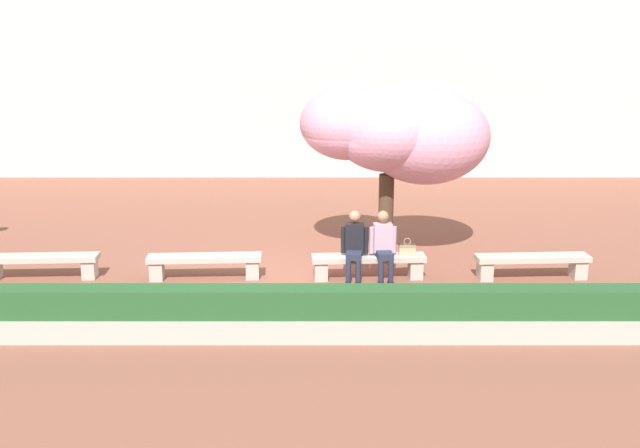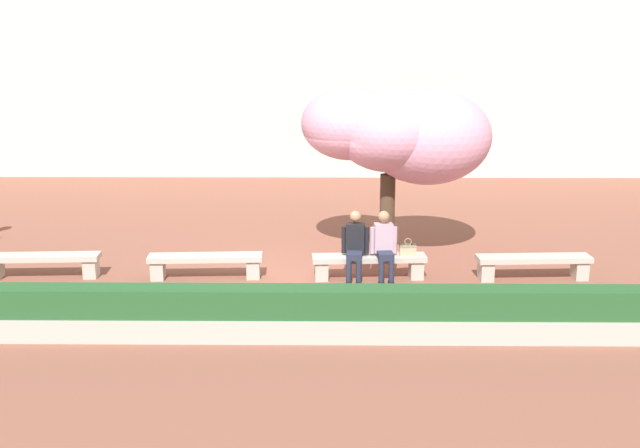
# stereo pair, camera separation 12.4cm
# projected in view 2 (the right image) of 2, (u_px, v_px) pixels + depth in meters

# --- Properties ---
(ground_plane) EXTENTS (100.00, 100.00, 0.00)m
(ground_plane) POSITION_uv_depth(u_px,v_px,m) (287.00, 278.00, 13.99)
(ground_plane) COLOR brown
(building_facade) EXTENTS (28.00, 4.00, 9.52)m
(building_facade) POSITION_uv_depth(u_px,v_px,m) (305.00, 26.00, 24.91)
(building_facade) COLOR beige
(building_facade) RESTS_ON ground
(stone_bench_west_end) EXTENTS (2.13, 0.54, 0.45)m
(stone_bench_west_end) POSITION_uv_depth(u_px,v_px,m) (43.00, 262.00, 13.96)
(stone_bench_west_end) COLOR #ADA89E
(stone_bench_west_end) RESTS_ON ground
(stone_bench_near_west) EXTENTS (2.13, 0.54, 0.45)m
(stone_bench_near_west) POSITION_uv_depth(u_px,v_px,m) (205.00, 262.00, 13.93)
(stone_bench_near_west) COLOR #ADA89E
(stone_bench_near_west) RESTS_ON ground
(stone_bench_center) EXTENTS (2.13, 0.54, 0.45)m
(stone_bench_center) POSITION_uv_depth(u_px,v_px,m) (369.00, 263.00, 13.90)
(stone_bench_center) COLOR #ADA89E
(stone_bench_center) RESTS_ON ground
(stone_bench_near_east) EXTENTS (2.13, 0.54, 0.45)m
(stone_bench_near_east) POSITION_uv_depth(u_px,v_px,m) (533.00, 263.00, 13.87)
(stone_bench_near_east) COLOR #ADA89E
(stone_bench_near_east) RESTS_ON ground
(person_seated_left) EXTENTS (0.51, 0.71, 1.29)m
(person_seated_left) POSITION_uv_depth(u_px,v_px,m) (355.00, 243.00, 13.76)
(person_seated_left) COLOR black
(person_seated_left) RESTS_ON ground
(person_seated_right) EXTENTS (0.51, 0.71, 1.29)m
(person_seated_right) POSITION_uv_depth(u_px,v_px,m) (384.00, 243.00, 13.75)
(person_seated_right) COLOR black
(person_seated_right) RESTS_ON ground
(handbag) EXTENTS (0.30, 0.15, 0.34)m
(handbag) POSITION_uv_depth(u_px,v_px,m) (408.00, 249.00, 13.81)
(handbag) COLOR tan
(handbag) RESTS_ON stone_bench_center
(cherry_tree_main) EXTENTS (3.75, 2.37, 3.46)m
(cherry_tree_main) POSITION_uv_depth(u_px,v_px,m) (397.00, 132.00, 14.67)
(cherry_tree_main) COLOR #473323
(cherry_tree_main) RESTS_ON ground
(planter_hedge_foreground) EXTENTS (14.84, 0.50, 0.80)m
(planter_hedge_foreground) POSITION_uv_depth(u_px,v_px,m) (277.00, 314.00, 11.09)
(planter_hedge_foreground) COLOR #ADA89E
(planter_hedge_foreground) RESTS_ON ground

